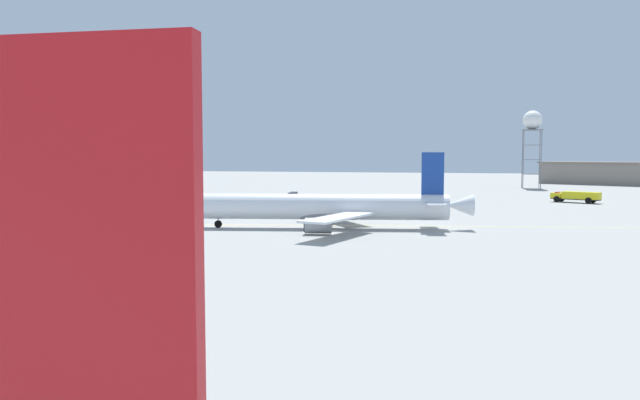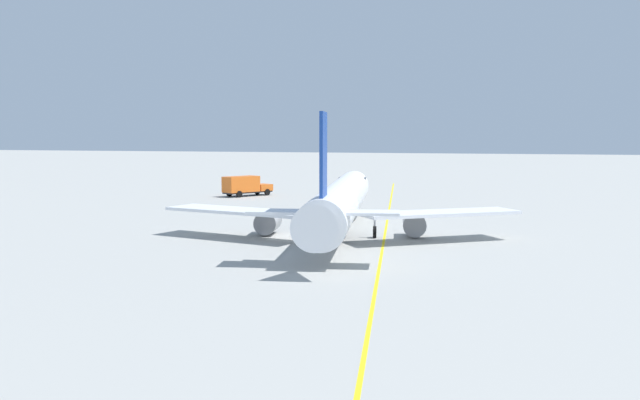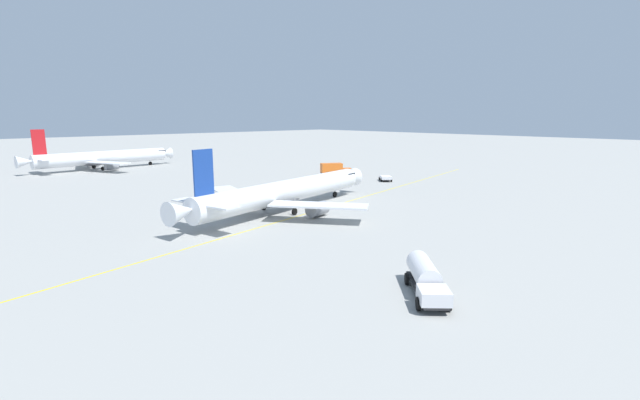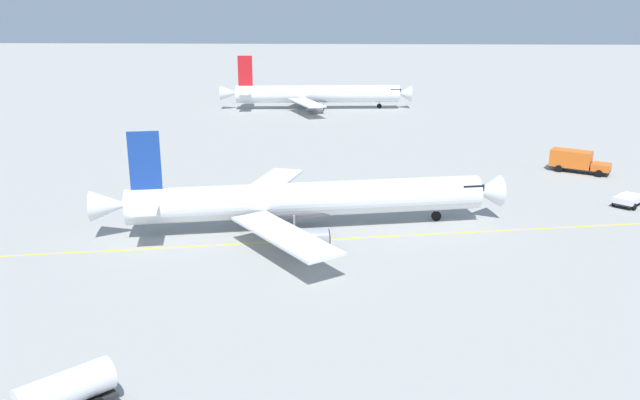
{
  "view_description": "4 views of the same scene",
  "coord_description": "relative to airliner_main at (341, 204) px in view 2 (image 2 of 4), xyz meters",
  "views": [
    {
      "loc": [
        -81.0,
        -19.88,
        10.63
      ],
      "look_at": [
        3.14,
        1.97,
        4.27
      ],
      "focal_mm": 34.14,
      "sensor_mm": 36.0,
      "label": 1
    },
    {
      "loc": [
        22.46,
        -63.13,
        9.52
      ],
      "look_at": [
        1.93,
        3.93,
        3.15
      ],
      "focal_mm": 40.73,
      "sensor_mm": 36.0,
      "label": 2
    },
    {
      "loc": [
        59.55,
        -41.86,
        15.43
      ],
      "look_at": [
        20.34,
        -4.65,
        4.99
      ],
      "focal_mm": 24.63,
      "sensor_mm": 36.0,
      "label": 3
    },
    {
      "loc": [
        72.51,
        6.83,
        23.9
      ],
      "look_at": [
        2.47,
        4.08,
        2.55
      ],
      "focal_mm": 37.2,
      "sensor_mm": 36.0,
      "label": 4
    }
  ],
  "objects": [
    {
      "name": "ground_plane",
      "position": [
        -4.45,
        -2.31,
        -3.01
      ],
      "size": [
        600.0,
        600.0,
        0.0
      ],
      "primitive_type": "plane",
      "color": "#9E9E99"
    },
    {
      "name": "airliner_main",
      "position": [
        0.0,
        0.0,
        0.0
      ],
      "size": [
        32.26,
        44.2,
        11.11
      ],
      "rotation": [
        0.0,
        0.0,
        1.76
      ],
      "color": "white",
      "rests_on": "ground_plane"
    },
    {
      "name": "pushback_tug_truck",
      "position": [
        -9.39,
        38.6,
        -2.21
      ],
      "size": [
        4.75,
        4.63,
        1.3
      ],
      "rotation": [
        0.0,
        0.0,
        2.4
      ],
      "color": "#232326",
      "rests_on": "ground_plane"
    },
    {
      "name": "catering_truck_truck",
      "position": [
        -25.63,
        37.56,
        -1.34
      ],
      "size": [
        6.17,
        8.3,
        3.1
      ],
      "rotation": [
        0.0,
        0.0,
        1.06
      ],
      "color": "#232326",
      "rests_on": "ground_plane"
    },
    {
      "name": "taxiway_centreline",
      "position": [
        4.67,
        -2.38,
        -3.0
      ],
      "size": [
        28.27,
        150.12,
        0.01
      ],
      "rotation": [
        0.0,
        0.0,
        1.76
      ],
      "color": "yellow",
      "rests_on": "ground_plane"
    }
  ]
}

